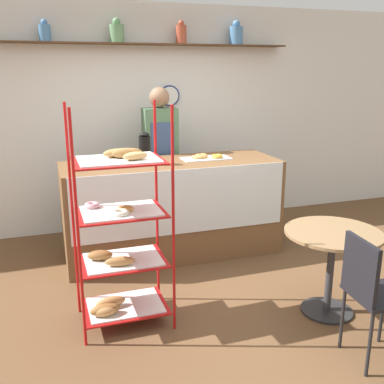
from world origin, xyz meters
TOP-DOWN VIEW (x-y plane):
  - ground_plane at (0.00, 0.00)m, footprint 14.00×14.00m
  - back_wall at (0.00, 2.09)m, footprint 10.00×0.30m
  - display_counter at (0.00, 1.02)m, footprint 2.26×0.79m
  - pastry_rack at (-0.77, -0.18)m, footprint 0.70×0.51m
  - person_worker at (0.02, 1.57)m, footprint 0.38×0.23m
  - cafe_table at (0.87, -0.58)m, footprint 0.77×0.77m
  - cafe_chair at (0.72, -1.20)m, footprint 0.41×0.41m
  - coffee_carafe at (-0.29, 0.97)m, footprint 0.12×0.12m
  - donut_tray_counter at (0.38, 1.04)m, footprint 0.52×0.24m

SIDE VIEW (x-z plane):
  - ground_plane at x=0.00m, z-range 0.00..0.00m
  - display_counter at x=0.00m, z-range 0.00..1.02m
  - cafe_table at x=0.87m, z-range 0.18..0.90m
  - cafe_chair at x=0.72m, z-range 0.11..1.01m
  - pastry_rack at x=-0.77m, z-range -0.13..1.59m
  - person_worker at x=0.02m, z-range 0.10..1.85m
  - donut_tray_counter at x=0.38m, z-range 1.01..1.06m
  - coffee_carafe at x=-0.29m, z-range 1.01..1.34m
  - back_wall at x=0.00m, z-range 0.02..2.72m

